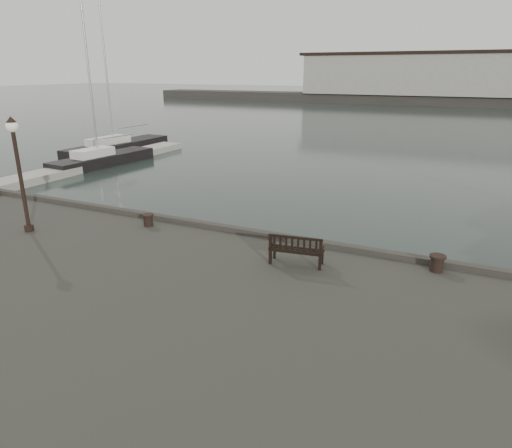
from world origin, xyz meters
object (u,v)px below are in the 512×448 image
(bollard_right, at_px, (437,263))
(yacht_b, at_px, (118,148))
(yacht_c, at_px, (103,162))
(bench, at_px, (296,255))
(bollard_left, at_px, (148,220))
(lamp_post, at_px, (18,160))

(bollard_right, distance_m, yacht_b, 34.04)
(bollard_right, distance_m, yacht_c, 28.35)
(bench, bearing_deg, yacht_c, 137.31)
(bollard_right, relative_size, yacht_b, 0.03)
(bollard_left, height_order, yacht_b, yacht_b)
(bollard_left, xyz_separation_m, yacht_c, (-15.20, 13.69, -1.53))
(lamp_post, relative_size, yacht_c, 0.33)
(bench, xyz_separation_m, bollard_right, (3.70, 1.25, -0.05))
(lamp_post, bearing_deg, bench, 8.06)
(bollard_right, bearing_deg, yacht_c, 151.81)
(yacht_c, bearing_deg, bench, -30.12)
(bench, height_order, yacht_c, yacht_c)
(bollard_left, height_order, bollard_right, bollard_right)
(bollard_right, bearing_deg, bench, -161.37)
(bench, bearing_deg, bollard_left, 163.08)
(lamp_post, relative_size, yacht_b, 0.27)
(bollard_right, height_order, yacht_c, yacht_c)
(yacht_b, bearing_deg, bench, -38.37)
(yacht_b, relative_size, yacht_c, 1.23)
(bollard_right, bearing_deg, yacht_b, 146.38)
(yacht_b, bearing_deg, bollard_left, -45.04)
(bench, relative_size, yacht_b, 0.11)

